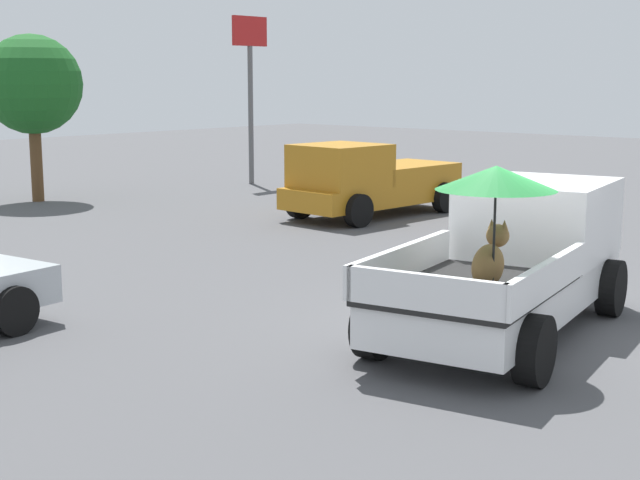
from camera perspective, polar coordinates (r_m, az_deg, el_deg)
ground_plane at (r=12.31m, az=11.24°, el=-5.81°), size 80.00×80.00×0.00m
pickup_truck_main at (r=12.45m, az=12.11°, el=-0.98°), size 5.30×2.98×2.34m
pickup_truck_red at (r=22.20m, az=3.03°, el=3.72°), size 4.91×2.42×1.80m
motel_sign at (r=29.02m, az=-4.38°, el=10.69°), size 1.40×0.16×5.20m
tree_by_lot at (r=25.99m, az=-17.49°, el=9.19°), size 2.67×2.67×4.49m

